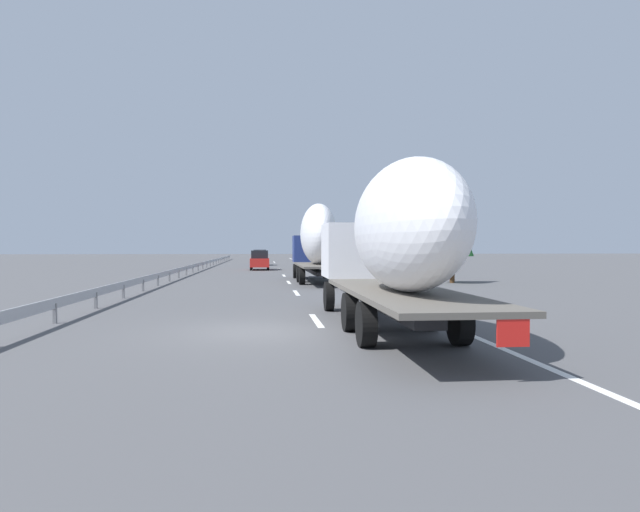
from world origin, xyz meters
TOP-DOWN VIEW (x-y plane):
  - ground_plane at (40.00, 0.00)m, footprint 260.00×260.00m
  - lane_stripe_0 at (2.00, -1.80)m, footprint 3.20×0.20m
  - lane_stripe_1 at (12.48, -1.80)m, footprint 3.20×0.20m
  - lane_stripe_2 at (20.78, -1.80)m, footprint 3.20×0.20m
  - lane_stripe_3 at (29.46, -1.80)m, footprint 3.20×0.20m
  - lane_stripe_4 at (43.37, -1.80)m, footprint 3.20×0.20m
  - lane_stripe_5 at (42.38, -1.80)m, footprint 3.20×0.20m
  - lane_stripe_6 at (66.65, -1.80)m, footprint 3.20×0.20m
  - lane_stripe_7 at (72.13, -1.80)m, footprint 3.20×0.20m
  - edge_line_right at (45.00, -5.50)m, footprint 110.00×0.20m
  - truck_lead at (20.85, -3.60)m, footprint 13.06×2.55m
  - truck_trailing at (-0.64, -3.60)m, footprint 13.52×2.55m
  - car_red_compact at (40.77, 0.19)m, footprint 4.43×1.88m
  - car_blue_sedan at (55.32, 0.27)m, footprint 4.51×1.77m
  - road_sign at (43.96, -6.70)m, footprint 0.10×0.90m
  - tree_0 at (19.22, -12.08)m, footprint 2.66×2.66m
  - tree_1 at (37.77, -11.30)m, footprint 3.19×3.19m
  - tree_2 at (34.67, -9.80)m, footprint 3.65×3.65m
  - guardrail_median at (43.00, 6.00)m, footprint 94.00×0.10m

SIDE VIEW (x-z plane):
  - ground_plane at x=40.00m, z-range 0.00..0.00m
  - lane_stripe_0 at x=2.00m, z-range 0.00..0.01m
  - lane_stripe_1 at x=12.48m, z-range 0.00..0.01m
  - lane_stripe_2 at x=20.78m, z-range 0.00..0.01m
  - lane_stripe_3 at x=29.46m, z-range 0.00..0.01m
  - lane_stripe_4 at x=43.37m, z-range 0.00..0.01m
  - lane_stripe_5 at x=42.38m, z-range 0.00..0.01m
  - lane_stripe_6 at x=66.65m, z-range 0.00..0.01m
  - lane_stripe_7 at x=72.13m, z-range 0.00..0.01m
  - edge_line_right at x=45.00m, z-range 0.00..0.01m
  - guardrail_median at x=43.00m, z-range 0.20..0.96m
  - car_red_compact at x=40.77m, z-range 0.00..1.94m
  - car_blue_sedan at x=55.32m, z-range 0.00..1.94m
  - road_sign at x=43.96m, z-range 0.60..3.71m
  - truck_trailing at x=-0.64m, z-range 0.30..4.66m
  - truck_lead at x=20.85m, z-range 0.23..5.22m
  - tree_0 at x=19.22m, z-range 0.83..6.05m
  - tree_2 at x=34.67m, z-range 0.77..6.97m
  - tree_1 at x=37.77m, z-range 0.95..8.82m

